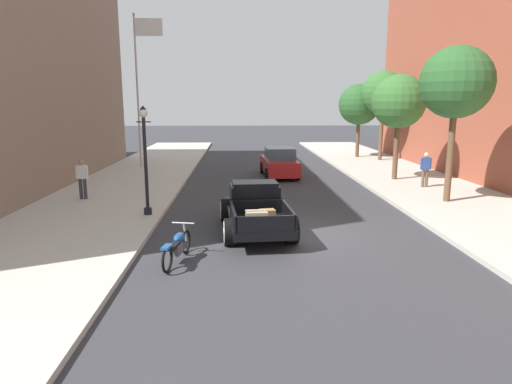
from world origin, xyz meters
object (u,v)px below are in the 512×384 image
(pedestrian_sidewalk_left, at_px, (82,177))
(hotrod_truck_black, at_px, (255,207))
(street_lamp_near, at_px, (145,152))
(street_tree_third, at_px, (383,93))
(street_tree_farthest, at_px, (359,105))
(motorcycle_parked, at_px, (177,246))
(street_tree_nearest, at_px, (456,83))
(street_tree_second, at_px, (399,102))
(car_background_red, at_px, (279,163))
(flagpole, at_px, (140,75))
(pedestrian_sidewalk_right, at_px, (426,167))

(pedestrian_sidewalk_left, bearing_deg, hotrod_truck_black, -31.79)
(street_lamp_near, bearing_deg, street_tree_third, 49.19)
(street_lamp_near, distance_m, street_tree_farthest, 21.09)
(motorcycle_parked, height_order, street_tree_nearest, street_tree_nearest)
(street_tree_second, relative_size, street_tree_farthest, 1.01)
(street_tree_second, bearing_deg, pedestrian_sidewalk_left, -163.27)
(car_background_red, relative_size, street_lamp_near, 1.14)
(flagpole, bearing_deg, street_tree_nearest, -36.29)
(hotrod_truck_black, bearing_deg, street_tree_second, 48.80)
(street_tree_farthest, bearing_deg, street_tree_nearest, -91.30)
(street_tree_second, height_order, street_tree_farthest, street_tree_second)
(hotrod_truck_black, relative_size, pedestrian_sidewalk_left, 3.05)
(hotrod_truck_black, relative_size, street_tree_farthest, 0.94)
(pedestrian_sidewalk_right, height_order, street_tree_farthest, street_tree_farthest)
(street_tree_second, bearing_deg, car_background_red, 160.85)
(car_background_red, bearing_deg, street_tree_second, -19.15)
(hotrod_truck_black, xyz_separation_m, pedestrian_sidewalk_left, (-7.01, 4.35, 0.33))
(street_tree_third, distance_m, street_tree_farthest, 2.33)
(pedestrian_sidewalk_right, relative_size, flagpole, 0.18)
(street_tree_third, bearing_deg, pedestrian_sidewalk_right, -96.11)
(pedestrian_sidewalk_left, xyz_separation_m, street_tree_third, (16.45, 12.55, 3.69))
(street_tree_third, relative_size, street_tree_farthest, 1.15)
(street_tree_farthest, bearing_deg, street_lamp_near, -125.12)
(car_background_red, distance_m, pedestrian_sidewalk_right, 7.87)
(car_background_red, relative_size, flagpole, 0.48)
(pedestrian_sidewalk_right, distance_m, street_tree_third, 11.11)
(street_tree_third, bearing_deg, hotrod_truck_black, -119.21)
(street_tree_farthest, bearing_deg, car_background_red, -129.41)
(street_tree_nearest, height_order, street_tree_farthest, street_tree_nearest)
(car_background_red, relative_size, pedestrian_sidewalk_left, 2.66)
(street_lamp_near, distance_m, street_tree_third, 20.40)
(motorcycle_parked, distance_m, car_background_red, 14.40)
(pedestrian_sidewalk_right, bearing_deg, street_tree_third, 83.89)
(street_lamp_near, bearing_deg, street_tree_nearest, 8.64)
(pedestrian_sidewalk_left, bearing_deg, pedestrian_sidewalk_right, 7.88)
(pedestrian_sidewalk_right, bearing_deg, hotrod_truck_black, -142.16)
(car_background_red, xyz_separation_m, flagpole, (-8.18, 3.09, 5.00))
(car_background_red, bearing_deg, flagpole, 159.32)
(street_lamp_near, relative_size, street_tree_farthest, 0.72)
(car_background_red, relative_size, street_tree_farthest, 0.82)
(pedestrian_sidewalk_right, bearing_deg, street_lamp_near, -157.95)
(street_lamp_near, relative_size, flagpole, 0.42)
(flagpole, height_order, street_tree_nearest, flagpole)
(car_background_red, relative_size, pedestrian_sidewalk_right, 2.66)
(pedestrian_sidewalk_right, bearing_deg, flagpole, 153.26)
(motorcycle_parked, distance_m, street_tree_nearest, 12.73)
(street_tree_farthest, bearing_deg, motorcycle_parked, -115.58)
(car_background_red, xyz_separation_m, pedestrian_sidewalk_left, (-8.78, -6.46, 0.32))
(motorcycle_parked, relative_size, street_tree_nearest, 0.34)
(street_tree_nearest, xyz_separation_m, street_tree_second, (-0.29, 5.41, -0.70))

